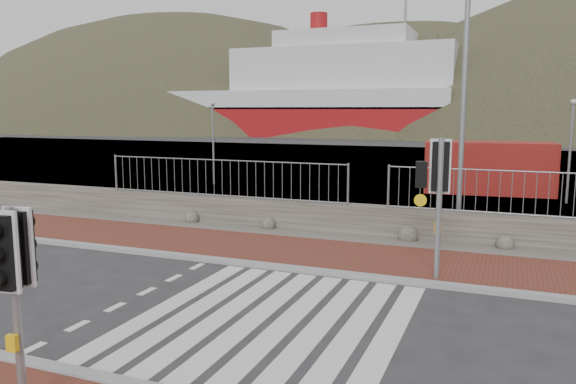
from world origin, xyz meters
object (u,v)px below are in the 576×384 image
at_px(traffic_signal_near, 13,267).
at_px(ferry, 301,98).
at_px(traffic_signal_far, 438,178).
at_px(streetlight, 470,66).
at_px(shipping_container, 489,167).

bearing_deg(traffic_signal_near, ferry, 98.78).
xyz_separation_m(traffic_signal_near, traffic_signal_far, (3.99, 7.38, 0.40)).
relative_size(traffic_signal_near, traffic_signal_far, 0.83).
bearing_deg(streetlight, ferry, 137.26).
bearing_deg(ferry, traffic_signal_far, -67.24).
relative_size(traffic_signal_near, streetlight, 0.30).
relative_size(traffic_signal_far, shipping_container, 0.57).
distance_m(traffic_signal_far, streetlight, 5.36).
bearing_deg(traffic_signal_near, streetlight, 61.73).
distance_m(traffic_signal_near, shipping_container, 22.28).
distance_m(ferry, shipping_container, 57.34).
xyz_separation_m(ferry, traffic_signal_far, (27.06, -64.52, -3.09)).
distance_m(ferry, traffic_signal_near, 75.59).
distance_m(ferry, streetlight, 65.78).
distance_m(traffic_signal_near, streetlight, 13.11).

